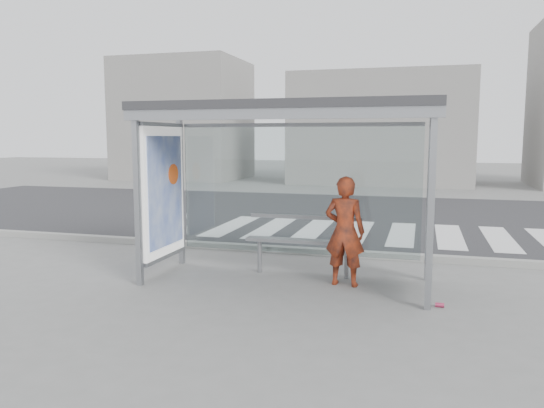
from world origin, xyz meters
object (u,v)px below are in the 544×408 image
at_px(bus_shelter, 263,147).
at_px(bench, 303,241).
at_px(person, 345,231).
at_px(soda_can, 440,305).

bearing_deg(bus_shelter, bench, 40.57).
bearing_deg(person, bench, -24.06).
distance_m(bench, soda_can, 2.34).
relative_size(bench, soda_can, 16.26).
height_order(person, soda_can, person).
bearing_deg(bus_shelter, person, 2.20).
height_order(bus_shelter, soda_can, bus_shelter).
height_order(person, bench, person).
xyz_separation_m(bench, soda_can, (2.01, -1.08, -0.51)).
height_order(bus_shelter, bench, bus_shelter).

